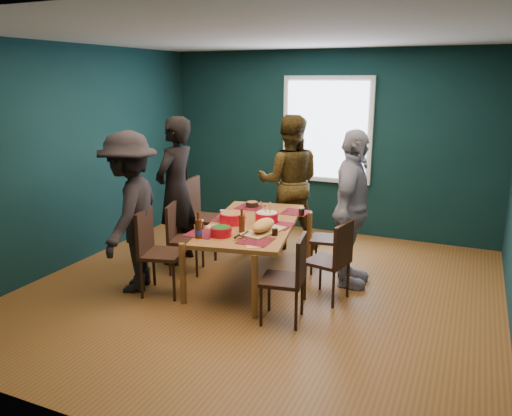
{
  "coord_description": "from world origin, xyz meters",
  "views": [
    {
      "loc": [
        2.03,
        -4.72,
        2.29
      ],
      "look_at": [
        -0.15,
        0.22,
        0.88
      ],
      "focal_mm": 35.0,
      "sensor_mm": 36.0,
      "label": 1
    }
  ],
  "objects": [
    {
      "name": "person_near_left",
      "position": [
        -1.32,
        -0.5,
        0.88
      ],
      "size": [
        0.97,
        1.28,
        1.76
      ],
      "primitive_type": "imported",
      "rotation": [
        0.0,
        0.0,
        5.02
      ],
      "color": "black",
      "rests_on": "floor"
    },
    {
      "name": "chair_right_mid",
      "position": [
        0.81,
        0.08,
        0.5
      ],
      "size": [
        0.46,
        0.46,
        0.86
      ],
      "rotation": [
        0.0,
        0.0,
        -0.21
      ],
      "color": "black",
      "rests_on": "floor"
    },
    {
      "name": "cola_glass_c",
      "position": [
        0.22,
        0.72,
        0.76
      ],
      "size": [
        0.07,
        0.07,
        0.1
      ],
      "color": "black",
      "rests_on": "dining_table"
    },
    {
      "name": "cutting_board",
      "position": [
        0.06,
        -0.08,
        0.77
      ],
      "size": [
        0.38,
        0.66,
        0.14
      ],
      "rotation": [
        0.0,
        0.0,
        -0.24
      ],
      "color": "tan",
      "rests_on": "dining_table"
    },
    {
      "name": "beer_bottle_b",
      "position": [
        -0.15,
        -0.15,
        0.8
      ],
      "size": [
        0.06,
        0.06,
        0.25
      ],
      "color": "#49210D",
      "rests_on": "dining_table"
    },
    {
      "name": "bowl_salad",
      "position": [
        -0.39,
        0.11,
        0.77
      ],
      "size": [
        0.29,
        0.29,
        0.12
      ],
      "color": "red",
      "rests_on": "dining_table"
    },
    {
      "name": "cola_glass_a",
      "position": [
        -0.61,
        -0.23,
        0.76
      ],
      "size": [
        0.07,
        0.07,
        0.1
      ],
      "color": "black",
      "rests_on": "dining_table"
    },
    {
      "name": "cola_glass_d",
      "position": [
        -0.6,
        0.27,
        0.75
      ],
      "size": [
        0.06,
        0.06,
        0.09
      ],
      "color": "black",
      "rests_on": "dining_table"
    },
    {
      "name": "chair_right_near",
      "position": [
        0.55,
        -0.55,
        0.51
      ],
      "size": [
        0.45,
        0.45,
        0.87
      ],
      "rotation": [
        0.0,
        0.0,
        0.16
      ],
      "color": "black",
      "rests_on": "floor"
    },
    {
      "name": "chair_left_mid",
      "position": [
        -1.12,
        0.13,
        0.49
      ],
      "size": [
        0.47,
        0.47,
        0.84
      ],
      "rotation": [
        0.0,
        0.0,
        0.29
      ],
      "color": "black",
      "rests_on": "floor"
    },
    {
      "name": "room",
      "position": [
        0.0,
        0.27,
        1.37
      ],
      "size": [
        5.01,
        5.01,
        2.71
      ],
      "color": "brown",
      "rests_on": "ground"
    },
    {
      "name": "chair_left_far",
      "position": [
        -1.22,
        0.8,
        0.59
      ],
      "size": [
        0.5,
        0.5,
        1.02
      ],
      "rotation": [
        0.0,
        0.0,
        0.1
      ],
      "color": "black",
      "rests_on": "floor"
    },
    {
      "name": "beer_bottle_a",
      "position": [
        -0.47,
        -0.51,
        0.8
      ],
      "size": [
        0.07,
        0.07,
        0.27
      ],
      "color": "#49210D",
      "rests_on": "dining_table"
    },
    {
      "name": "person_far_left",
      "position": [
        -1.33,
        0.43,
        0.92
      ],
      "size": [
        0.46,
        0.69,
        1.85
      ],
      "primitive_type": "imported",
      "rotation": [
        0.0,
        0.0,
        4.68
      ],
      "color": "black",
      "rests_on": "floor"
    },
    {
      "name": "napkin_a",
      "position": [
        0.11,
        0.31,
        0.71
      ],
      "size": [
        0.16,
        0.16,
        0.0
      ],
      "primitive_type": "cube",
      "rotation": [
        0.0,
        0.0,
        -0.06
      ],
      "color": "#F08865",
      "rests_on": "dining_table"
    },
    {
      "name": "person_back",
      "position": [
        -0.25,
        1.58,
        0.91
      ],
      "size": [
        1.06,
        0.94,
        1.82
      ],
      "primitive_type": "imported",
      "rotation": [
        0.0,
        0.0,
        3.48
      ],
      "color": "black",
      "rests_on": "floor"
    },
    {
      "name": "small_bowl",
      "position": [
        -0.49,
        0.86,
        0.74
      ],
      "size": [
        0.16,
        0.16,
        0.07
      ],
      "color": "black",
      "rests_on": "dining_table"
    },
    {
      "name": "napkin_b",
      "position": [
        -0.52,
        -0.1,
        0.71
      ],
      "size": [
        0.19,
        0.19,
        0.0
      ],
      "primitive_type": "cube",
      "rotation": [
        0.0,
        0.0,
        -0.52
      ],
      "color": "#F08865",
      "rests_on": "dining_table"
    },
    {
      "name": "chair_right_far",
      "position": [
        0.6,
        0.87,
        0.49
      ],
      "size": [
        0.43,
        0.43,
        0.85
      ],
      "rotation": [
        0.0,
        0.0,
        0.14
      ],
      "color": "black",
      "rests_on": "floor"
    },
    {
      "name": "chair_left_near",
      "position": [
        -1.03,
        -0.51,
        0.54
      ],
      "size": [
        0.51,
        0.51,
        0.93
      ],
      "rotation": [
        0.0,
        0.0,
        0.24
      ],
      "color": "black",
      "rests_on": "floor"
    },
    {
      "name": "bowl_dumpling",
      "position": [
        -0.06,
        0.31,
        0.76
      ],
      "size": [
        0.27,
        0.27,
        0.25
      ],
      "color": "red",
      "rests_on": "dining_table"
    },
    {
      "name": "bowl_herbs",
      "position": [
        -0.29,
        -0.36,
        0.76
      ],
      "size": [
        0.22,
        0.22,
        0.1
      ],
      "color": "red",
      "rests_on": "dining_table"
    },
    {
      "name": "dining_table",
      "position": [
        -0.2,
        0.23,
        0.64
      ],
      "size": [
        1.26,
        2.0,
        0.7
      ],
      "rotation": [
        0.0,
        0.0,
        0.19
      ],
      "color": "olive",
      "rests_on": "floor"
    },
    {
      "name": "person_right",
      "position": [
        0.85,
        0.57,
        0.88
      ],
      "size": [
        0.51,
        1.06,
        1.77
      ],
      "primitive_type": "imported",
      "rotation": [
        0.0,
        0.0,
        1.64
      ],
      "color": "white",
      "rests_on": "floor"
    },
    {
      "name": "cola_glass_b",
      "position": [
        0.21,
        -0.12,
        0.75
      ],
      "size": [
        0.06,
        0.06,
        0.09
      ],
      "color": "black",
      "rests_on": "dining_table"
    },
    {
      "name": "napkin_c",
      "position": [
        0.14,
        -0.51,
        0.71
      ],
      "size": [
        0.21,
        0.21,
        0.0
      ],
      "primitive_type": "cube",
      "rotation": [
        0.0,
        0.0,
        0.65
      ],
      "color": "#F08865",
      "rests_on": "dining_table"
    }
  ]
}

